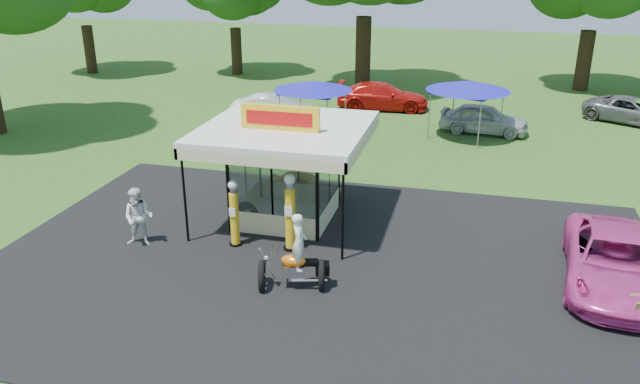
{
  "coord_description": "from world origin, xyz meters",
  "views": [
    {
      "loc": [
        4.12,
        -14.07,
        8.95
      ],
      "look_at": [
        -0.55,
        4.0,
        1.54
      ],
      "focal_mm": 35.0,
      "sensor_mm": 36.0,
      "label": 1
    }
  ],
  "objects_px": {
    "kiosk_car": "(304,184)",
    "tent_east": "(468,86)",
    "motorcycle": "(297,259)",
    "bg_car_b": "(383,96)",
    "bg_car_c": "(484,119)",
    "pink_sedan": "(615,261)",
    "tent_west": "(313,86)",
    "spectator_west": "(139,217)",
    "bg_car_a": "(272,109)",
    "gas_station_kiosk": "(286,171)",
    "gas_pump_left": "(234,215)",
    "bg_car_d": "(632,110)",
    "gas_pump_right": "(290,214)"
  },
  "relations": [
    {
      "from": "spectator_west",
      "to": "bg_car_d",
      "type": "distance_m",
      "value": 26.91
    },
    {
      "from": "kiosk_car",
      "to": "bg_car_c",
      "type": "bearing_deg",
      "value": -31.5
    },
    {
      "from": "motorcycle",
      "to": "pink_sedan",
      "type": "distance_m",
      "value": 8.85
    },
    {
      "from": "motorcycle",
      "to": "bg_car_c",
      "type": "relative_size",
      "value": 0.54
    },
    {
      "from": "bg_car_a",
      "to": "bg_car_d",
      "type": "bearing_deg",
      "value": -83.18
    },
    {
      "from": "pink_sedan",
      "to": "tent_east",
      "type": "bearing_deg",
      "value": 113.51
    },
    {
      "from": "bg_car_b",
      "to": "spectator_west",
      "type": "bearing_deg",
      "value": 160.83
    },
    {
      "from": "gas_pump_right",
      "to": "bg_car_a",
      "type": "distance_m",
      "value": 15.35
    },
    {
      "from": "gas_pump_right",
      "to": "pink_sedan",
      "type": "relative_size",
      "value": 0.46
    },
    {
      "from": "gas_pump_right",
      "to": "bg_car_c",
      "type": "height_order",
      "value": "gas_pump_right"
    },
    {
      "from": "bg_car_c",
      "to": "tent_east",
      "type": "bearing_deg",
      "value": 145.81
    },
    {
      "from": "gas_pump_right",
      "to": "gas_pump_left",
      "type": "bearing_deg",
      "value": -174.97
    },
    {
      "from": "gas_pump_right",
      "to": "motorcycle",
      "type": "xyz_separation_m",
      "value": [
        0.85,
        -2.21,
        -0.31
      ]
    },
    {
      "from": "gas_station_kiosk",
      "to": "tent_west",
      "type": "distance_m",
      "value": 10.56
    },
    {
      "from": "motorcycle",
      "to": "gas_pump_right",
      "type": "bearing_deg",
      "value": 94.97
    },
    {
      "from": "kiosk_car",
      "to": "tent_east",
      "type": "height_order",
      "value": "tent_east"
    },
    {
      "from": "motorcycle",
      "to": "spectator_west",
      "type": "distance_m",
      "value": 5.75
    },
    {
      "from": "spectator_west",
      "to": "gas_station_kiosk",
      "type": "bearing_deg",
      "value": 27.44
    },
    {
      "from": "tent_west",
      "to": "pink_sedan",
      "type": "bearing_deg",
      "value": -45.99
    },
    {
      "from": "tent_west",
      "to": "tent_east",
      "type": "xyz_separation_m",
      "value": [
        7.42,
        1.38,
        0.11
      ]
    },
    {
      "from": "spectator_west",
      "to": "bg_car_d",
      "type": "bearing_deg",
      "value": 36.69
    },
    {
      "from": "pink_sedan",
      "to": "bg_car_b",
      "type": "bearing_deg",
      "value": 122.18
    },
    {
      "from": "pink_sedan",
      "to": "spectator_west",
      "type": "xyz_separation_m",
      "value": [
        -14.12,
        -1.01,
        0.2
      ]
    },
    {
      "from": "bg_car_a",
      "to": "tent_east",
      "type": "height_order",
      "value": "tent_east"
    },
    {
      "from": "gas_pump_right",
      "to": "tent_west",
      "type": "xyz_separation_m",
      "value": [
        -2.67,
        12.62,
        1.25
      ]
    },
    {
      "from": "gas_pump_left",
      "to": "bg_car_d",
      "type": "relative_size",
      "value": 0.46
    },
    {
      "from": "motorcycle",
      "to": "bg_car_b",
      "type": "bearing_deg",
      "value": 76.53
    },
    {
      "from": "motorcycle",
      "to": "bg_car_d",
      "type": "distance_m",
      "value": 24.67
    },
    {
      "from": "bg_car_a",
      "to": "motorcycle",
      "type": "bearing_deg",
      "value": -166.53
    },
    {
      "from": "gas_pump_left",
      "to": "tent_west",
      "type": "relative_size",
      "value": 0.57
    },
    {
      "from": "gas_station_kiosk",
      "to": "gas_pump_right",
      "type": "distance_m",
      "value": 2.46
    },
    {
      "from": "motorcycle",
      "to": "bg_car_b",
      "type": "xyz_separation_m",
      "value": [
        -0.96,
        20.89,
        -0.14
      ]
    },
    {
      "from": "gas_station_kiosk",
      "to": "kiosk_car",
      "type": "relative_size",
      "value": 1.92
    },
    {
      "from": "kiosk_car",
      "to": "spectator_west",
      "type": "relative_size",
      "value": 1.46
    },
    {
      "from": "bg_car_c",
      "to": "kiosk_car",
      "type": "bearing_deg",
      "value": 155.22
    },
    {
      "from": "bg_car_a",
      "to": "bg_car_d",
      "type": "xyz_separation_m",
      "value": [
        18.76,
        4.7,
        -0.05
      ]
    },
    {
      "from": "pink_sedan",
      "to": "bg_car_d",
      "type": "distance_m",
      "value": 19.33
    },
    {
      "from": "kiosk_car",
      "to": "tent_east",
      "type": "bearing_deg",
      "value": -30.33
    },
    {
      "from": "pink_sedan",
      "to": "bg_car_d",
      "type": "xyz_separation_m",
      "value": [
        3.97,
        18.92,
        -0.09
      ]
    },
    {
      "from": "bg_car_b",
      "to": "bg_car_c",
      "type": "height_order",
      "value": "bg_car_b"
    },
    {
      "from": "gas_station_kiosk",
      "to": "gas_pump_left",
      "type": "bearing_deg",
      "value": -111.81
    },
    {
      "from": "tent_east",
      "to": "bg_car_a",
      "type": "bearing_deg",
      "value": 177.98
    },
    {
      "from": "spectator_west",
      "to": "tent_west",
      "type": "height_order",
      "value": "tent_west"
    },
    {
      "from": "gas_station_kiosk",
      "to": "gas_pump_left",
      "type": "relative_size",
      "value": 2.43
    },
    {
      "from": "motorcycle",
      "to": "kiosk_car",
      "type": "distance_m",
      "value": 6.88
    },
    {
      "from": "gas_pump_left",
      "to": "kiosk_car",
      "type": "distance_m",
      "value": 4.75
    },
    {
      "from": "pink_sedan",
      "to": "tent_west",
      "type": "xyz_separation_m",
      "value": [
        -12.05,
        12.47,
        1.7
      ]
    },
    {
      "from": "kiosk_car",
      "to": "spectator_west",
      "type": "height_order",
      "value": "spectator_west"
    },
    {
      "from": "kiosk_car",
      "to": "tent_west",
      "type": "relative_size",
      "value": 0.72
    },
    {
      "from": "pink_sedan",
      "to": "bg_car_c",
      "type": "bearing_deg",
      "value": 109.08
    }
  ]
}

